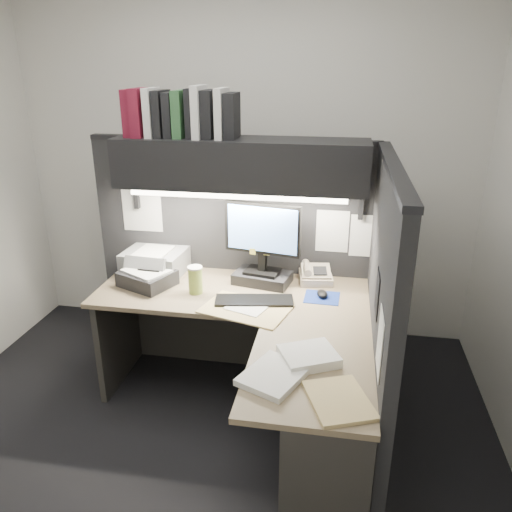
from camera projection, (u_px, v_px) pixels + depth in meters
The scene contains 21 objects.
floor at pixel (197, 443), 2.91m from camera, with size 3.50×3.50×0.00m, color black.
wall_back at pixel (244, 165), 3.80m from camera, with size 3.50×0.04×2.70m, color silver.
partition_back at pixel (233, 259), 3.47m from camera, with size 1.90×0.06×1.60m, color black.
partition_right at pixel (379, 321), 2.63m from camera, with size 0.06×1.50×1.60m, color black.
desk at pixel (269, 387), 2.68m from camera, with size 1.70×1.53×0.73m.
overhead_shelf at pixel (240, 164), 3.04m from camera, with size 1.55×0.34×0.30m, color black.
task_light_tube at pixel (236, 196), 2.97m from camera, with size 0.04×0.04×1.32m, color white.
monitor at pixel (262, 252), 3.18m from camera, with size 0.50×0.28×0.54m.
keyboard at pixel (254, 301), 2.99m from camera, with size 0.47×0.16×0.02m, color black.
mousepad at pixel (322, 297), 3.05m from camera, with size 0.21×0.19×0.00m, color navy.
mouse at pixel (322, 294), 3.05m from camera, with size 0.06×0.10×0.04m, color black.
telephone at pixel (316, 275), 3.27m from camera, with size 0.21×0.22×0.09m, color beige.
coffee_cup at pixel (195, 280), 3.09m from camera, with size 0.09×0.09×0.16m, color #C1D354.
printer at pixel (156, 261), 3.40m from camera, with size 0.40×0.34×0.16m, color gray.
notebook_stack at pixel (147, 278), 3.21m from camera, with size 0.31×0.26×0.09m, color black.
open_folder at pixel (246, 309), 2.90m from camera, with size 0.49×0.32×0.01m, color tan.
paper_stack_a at pixel (309, 356), 2.40m from camera, with size 0.26×0.22×0.05m, color white.
paper_stack_b at pixel (274, 375), 2.27m from camera, with size 0.24×0.30×0.03m, color white.
manila_stack at pixel (339, 400), 2.11m from camera, with size 0.24×0.31×0.02m, color tan.
binder_row at pixel (182, 114), 2.99m from camera, with size 0.68×0.25×0.30m.
pinned_papers at pixel (284, 245), 2.98m from camera, with size 1.76×1.31×0.51m.
Camera 1 is at (0.74, -2.23, 2.07)m, focal length 35.00 mm.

